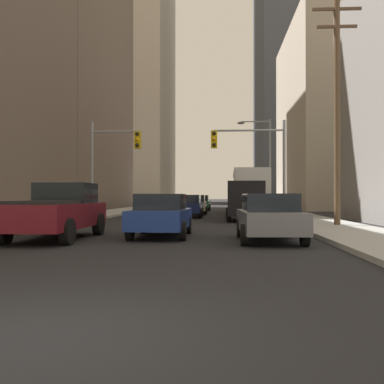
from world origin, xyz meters
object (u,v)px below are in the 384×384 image
(sedan_beige, at_px, (195,205))
(traffic_signal_near_left, at_px, (113,154))
(city_bus, at_px, (249,190))
(sedan_grey, at_px, (269,217))
(sedan_blue, at_px, (161,215))
(traffic_signal_near_right, at_px, (252,152))
(sedan_navy, at_px, (188,206))
(sedan_green, at_px, (200,203))
(cargo_van_black, at_px, (245,199))
(pickup_truck_maroon, at_px, (58,211))

(sedan_beige, height_order, traffic_signal_near_left, traffic_signal_near_left)
(city_bus, distance_m, sedan_grey, 22.20)
(sedan_blue, distance_m, sedan_beige, 19.62)
(traffic_signal_near_left, relative_size, traffic_signal_near_right, 1.00)
(sedan_navy, bearing_deg, sedan_green, 89.01)
(cargo_van_black, height_order, traffic_signal_near_left, traffic_signal_near_left)
(sedan_grey, xyz_separation_m, traffic_signal_near_left, (-8.10, 12.86, 3.24))
(sedan_blue, relative_size, sedan_navy, 1.00)
(cargo_van_black, height_order, sedan_grey, cargo_van_black)
(sedan_beige, relative_size, traffic_signal_near_left, 0.70)
(sedan_blue, xyz_separation_m, sedan_beige, (0.12, 19.62, 0.00))
(sedan_grey, xyz_separation_m, sedan_blue, (-3.64, 1.40, 0.00))
(city_bus, xyz_separation_m, sedan_grey, (-0.83, -22.15, -1.16))
(city_bus, xyz_separation_m, sedan_beige, (-4.34, -1.13, -1.16))
(cargo_van_black, relative_size, traffic_signal_near_left, 0.87)
(city_bus, height_order, sedan_beige, city_bus)
(sedan_navy, bearing_deg, pickup_truck_maroon, -102.33)
(pickup_truck_maroon, height_order, sedan_grey, pickup_truck_maroon)
(sedan_beige, height_order, sedan_green, same)
(city_bus, bearing_deg, sedan_beige, -165.37)
(sedan_navy, xyz_separation_m, sedan_green, (0.24, 13.86, 0.00))
(city_bus, distance_m, traffic_signal_near_left, 13.05)
(sedan_navy, distance_m, sedan_green, 13.86)
(pickup_truck_maroon, xyz_separation_m, traffic_signal_near_left, (-1.08, 12.44, 3.08))
(pickup_truck_maroon, xyz_separation_m, traffic_signal_near_right, (7.39, 12.44, 3.14))
(sedan_blue, height_order, traffic_signal_near_right, traffic_signal_near_right)
(pickup_truck_maroon, relative_size, sedan_green, 1.28)
(sedan_blue, height_order, sedan_navy, same)
(sedan_grey, distance_m, sedan_green, 29.84)
(pickup_truck_maroon, height_order, sedan_blue, pickup_truck_maroon)
(city_bus, bearing_deg, traffic_signal_near_left, -133.83)
(sedan_navy, distance_m, traffic_signal_near_left, 6.23)
(sedan_green, relative_size, traffic_signal_near_left, 0.71)
(pickup_truck_maroon, height_order, traffic_signal_near_left, traffic_signal_near_left)
(cargo_van_black, bearing_deg, traffic_signal_near_left, 175.00)
(cargo_van_black, height_order, sedan_navy, cargo_van_black)
(traffic_signal_near_left, bearing_deg, sedan_blue, -68.75)
(sedan_blue, bearing_deg, sedan_grey, -21.02)
(city_bus, height_order, sedan_grey, city_bus)
(traffic_signal_near_left, bearing_deg, traffic_signal_near_right, 0.01)
(sedan_grey, relative_size, traffic_signal_near_right, 0.71)
(cargo_van_black, distance_m, sedan_beige, 9.51)
(city_bus, relative_size, sedan_green, 2.73)
(sedan_beige, bearing_deg, traffic_signal_near_left, -119.30)
(sedan_blue, bearing_deg, traffic_signal_near_left, 111.25)
(sedan_green, bearing_deg, traffic_signal_near_left, -105.57)
(sedan_beige, xyz_separation_m, traffic_signal_near_left, (-4.58, -8.16, 3.24))
(sedan_blue, height_order, sedan_beige, same)
(pickup_truck_maroon, xyz_separation_m, sedan_navy, (3.36, 15.37, -0.16))
(cargo_van_black, xyz_separation_m, sedan_navy, (-3.56, 3.63, -0.52))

